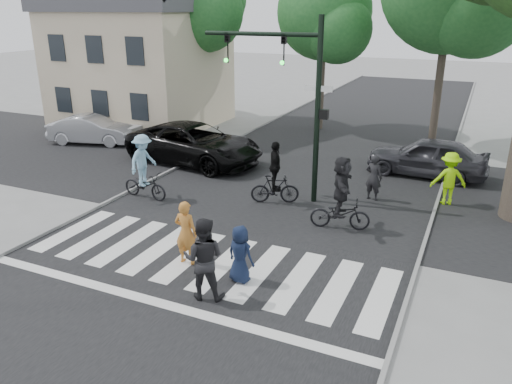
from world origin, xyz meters
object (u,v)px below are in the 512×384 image
pedestrian_child (240,254)px  pedestrian_adult (204,259)px  car_suv (194,144)px  cyclist_mid (275,178)px  car_grey (427,157)px  pedestrian_woman (186,233)px  car_silver (92,130)px  cyclist_right (341,197)px  cyclist_left (144,171)px  traffic_signal (293,84)px

pedestrian_child → pedestrian_adult: bearing=77.7°
pedestrian_adult → car_suv: bearing=-74.2°
cyclist_mid → car_grey: cyclist_mid is taller
pedestrian_woman → cyclist_mid: bearing=-96.6°
pedestrian_woman → car_silver: pedestrian_woman is taller
cyclist_right → cyclist_left: bearing=-177.4°
traffic_signal → cyclist_left: traffic_signal is taller
pedestrian_child → car_silver: size_ratio=0.35×
cyclist_mid → cyclist_right: bearing=-24.1°
cyclist_mid → car_suv: (-4.85, 2.88, -0.04)m
pedestrian_woman → car_suv: (-4.43, 7.75, -0.02)m
pedestrian_adult → car_grey: size_ratio=0.43×
cyclist_right → car_grey: 6.49m
cyclist_left → pedestrian_adult: bearing=-42.7°
traffic_signal → car_suv: bearing=156.7°
car_suv → car_grey: size_ratio=1.33×
pedestrian_woman → cyclist_right: cyclist_right is taller
car_suv → cyclist_right: bearing=-111.2°
traffic_signal → pedestrian_adult: size_ratio=3.11×
pedestrian_child → car_suv: 10.05m
pedestrian_woman → pedestrian_adult: pedestrian_adult is taller
pedestrian_adult → car_silver: (-11.84, 9.69, -0.29)m
cyclist_left → car_suv: cyclist_left is taller
pedestrian_child → cyclist_mid: bearing=-64.7°
pedestrian_woman → cyclist_left: size_ratio=0.76×
car_silver → car_grey: (15.30, 1.50, 0.09)m
pedestrian_woman → pedestrian_adult: 1.73m
cyclist_mid → car_grey: bearing=50.2°
cyclist_right → car_silver: cyclist_right is taller
traffic_signal → car_silver: (-11.35, 2.96, -3.22)m
car_grey → cyclist_left: bearing=-49.0°
pedestrian_child → pedestrian_adult: 1.08m
pedestrian_child → car_grey: size_ratio=0.32×
pedestrian_adult → traffic_signal: bearing=-102.3°
traffic_signal → car_silver: size_ratio=1.46×
traffic_signal → cyclist_mid: 3.12m
pedestrian_woman → car_silver: (-10.62, 8.47, -0.17)m
car_suv → car_grey: 9.38m
pedestrian_child → car_grey: (3.04, 10.23, 0.05)m
pedestrian_child → traffic_signal: bearing=-69.2°
pedestrian_woman → cyclist_left: bearing=-43.6°
cyclist_right → car_grey: (1.71, 6.25, -0.22)m
cyclist_left → car_grey: bearing=37.7°
pedestrian_child → car_silver: 15.05m
car_suv → car_silver: size_ratio=1.45×
cyclist_left → car_silver: size_ratio=0.54×
cyclist_mid → cyclist_right: 2.80m
traffic_signal → pedestrian_child: bearing=-81.0°
cyclist_right → car_grey: size_ratio=0.49×
pedestrian_child → cyclist_mid: (-1.23, 5.12, 0.15)m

